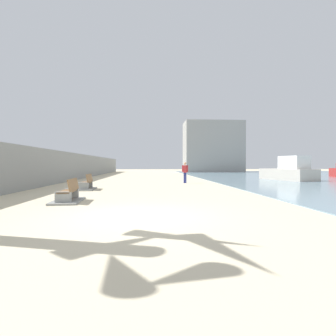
{
  "coord_description": "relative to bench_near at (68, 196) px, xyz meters",
  "views": [
    {
      "loc": [
        0.37,
        -7.99,
        1.57
      ],
      "look_at": [
        2.07,
        16.4,
        1.24
      ],
      "focal_mm": 27.87,
      "sensor_mm": 36.0,
      "label": 1
    }
  ],
  "objects": [
    {
      "name": "ground_plane",
      "position": [
        3.05,
        14.8,
        -0.23
      ],
      "size": [
        120.0,
        120.0,
        0.0
      ],
      "primitive_type": "plane",
      "color": "beige"
    },
    {
      "name": "seawall",
      "position": [
        -4.45,
        14.8,
        1.12
      ],
      "size": [
        0.8,
        64.0,
        2.71
      ],
      "primitive_type": "cube",
      "color": "gray",
      "rests_on": "ground"
    },
    {
      "name": "bench_near",
      "position": [
        0.0,
        0.0,
        0.0
      ],
      "size": [
        1.24,
        2.17,
        0.98
      ],
      "color": "gray",
      "rests_on": "ground"
    },
    {
      "name": "bench_far",
      "position": [
        -0.56,
        5.39,
        0.0
      ],
      "size": [
        1.2,
        2.15,
        0.98
      ],
      "color": "gray",
      "rests_on": "ground"
    },
    {
      "name": "person_walking",
      "position": [
        6.38,
        10.57,
        0.81
      ],
      "size": [
        0.5,
        0.29,
        1.77
      ],
      "color": "navy",
      "rests_on": "ground"
    },
    {
      "name": "boat_far_left",
      "position": [
        17.14,
        13.65,
        0.66
      ],
      "size": [
        3.56,
        6.13,
        2.36
      ],
      "color": "beige",
      "rests_on": "water_bay"
    },
    {
      "name": "harbor_building",
      "position": [
        16.64,
        42.8,
        5.01
      ],
      "size": [
        12.0,
        6.0,
        10.49
      ],
      "primitive_type": "cube",
      "color": "#9E9E99",
      "rests_on": "ground"
    }
  ]
}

